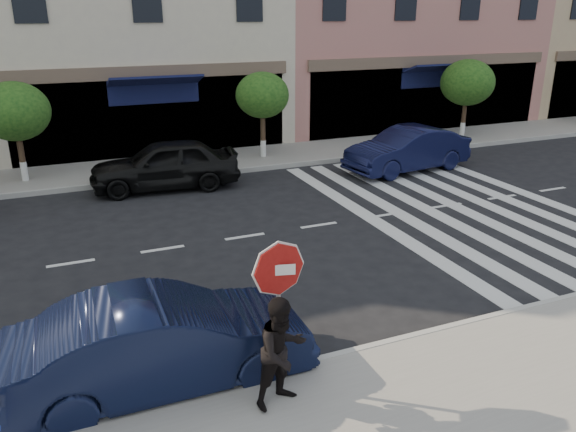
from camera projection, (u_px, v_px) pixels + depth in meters
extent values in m
plane|color=black|center=(315.00, 313.00, 10.21)|extent=(120.00, 120.00, 0.00)
cube|color=gray|center=(181.00, 165.00, 19.72)|extent=(60.00, 3.00, 0.15)
cube|color=beige|center=(128.00, 2.00, 22.87)|extent=(11.00, 9.00, 11.00)
cylinder|color=#473323|center=(22.00, 156.00, 17.43)|extent=(0.18, 0.18, 1.60)
cylinder|color=silver|center=(24.00, 171.00, 17.60)|extent=(0.20, 0.20, 0.60)
ellipsoid|color=#153F12|center=(14.00, 111.00, 16.96)|extent=(2.10, 2.10, 1.79)
cylinder|color=#473323|center=(263.00, 133.00, 20.31)|extent=(0.18, 0.18, 1.71)
cylinder|color=silver|center=(263.00, 148.00, 20.50)|extent=(0.20, 0.20, 0.60)
ellipsoid|color=#153F12|center=(262.00, 95.00, 19.84)|extent=(1.90, 1.90, 1.62)
cylinder|color=#473323|center=(464.00, 117.00, 23.58)|extent=(0.18, 0.18, 1.65)
cylinder|color=silver|center=(462.00, 130.00, 23.76)|extent=(0.20, 0.20, 0.60)
ellipsoid|color=#153F12|center=(467.00, 82.00, 23.09)|extent=(2.20, 2.20, 1.87)
cylinder|color=gray|center=(278.00, 323.00, 7.68)|extent=(0.08, 0.08, 2.02)
cylinder|color=white|center=(278.00, 269.00, 7.39)|extent=(0.77, 0.21, 0.79)
cylinder|color=#9E1411|center=(279.00, 269.00, 7.37)|extent=(0.72, 0.21, 0.74)
cube|color=white|center=(280.00, 270.00, 7.34)|extent=(0.41, 0.12, 0.15)
imported|color=black|center=(282.00, 352.00, 7.42)|extent=(0.90, 0.79, 1.57)
imported|color=black|center=(163.00, 342.00, 8.06)|extent=(4.32, 1.53, 1.42)
imported|color=black|center=(165.00, 164.00, 17.17)|extent=(4.62, 2.21, 1.52)
imported|color=black|center=(407.00, 149.00, 19.10)|extent=(4.65, 2.14, 1.48)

